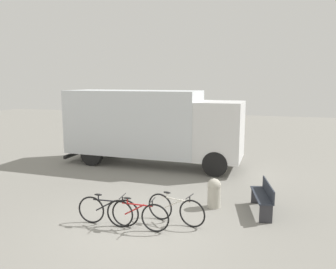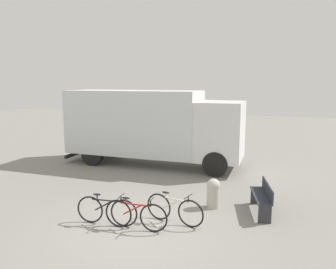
% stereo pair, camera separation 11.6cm
% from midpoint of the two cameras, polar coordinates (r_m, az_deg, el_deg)
% --- Properties ---
extents(ground_plane, '(60.00, 60.00, 0.00)m').
position_cam_midpoint_polar(ground_plane, '(8.85, -5.45, -15.78)').
color(ground_plane, gray).
extents(delivery_truck, '(8.00, 2.41, 3.34)m').
position_cam_midpoint_polar(delivery_truck, '(14.64, -3.37, 1.79)').
color(delivery_truck, silver).
rests_on(delivery_truck, ground).
extents(park_bench, '(0.69, 1.60, 0.88)m').
position_cam_midpoint_polar(park_bench, '(9.90, 15.99, -10.22)').
color(park_bench, '#282D38').
rests_on(park_bench, ground).
extents(bicycle_near, '(1.70, 0.44, 0.83)m').
position_cam_midpoint_polar(bicycle_near, '(8.95, -10.78, -12.90)').
color(bicycle_near, black).
rests_on(bicycle_near, ground).
extents(bicycle_middle, '(1.70, 0.44, 0.83)m').
position_cam_midpoint_polar(bicycle_middle, '(8.58, -5.80, -13.76)').
color(bicycle_middle, black).
rests_on(bicycle_middle, ground).
extents(bicycle_far, '(1.67, 0.52, 0.83)m').
position_cam_midpoint_polar(bicycle_far, '(8.89, 0.94, -12.87)').
color(bicycle_far, black).
rests_on(bicycle_far, ground).
extents(bollard_near_bench, '(0.41, 0.41, 0.89)m').
position_cam_midpoint_polar(bollard_near_bench, '(10.00, 7.70, -9.88)').
color(bollard_near_bench, '#B2AD9E').
rests_on(bollard_near_bench, ground).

